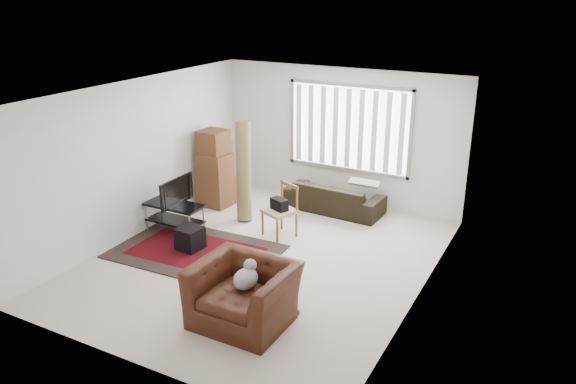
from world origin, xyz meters
name	(u,v)px	position (x,y,z in m)	size (l,w,h in m)	color
room	(281,147)	(0.03, 0.51, 1.76)	(6.00, 6.02, 2.71)	beige
persian_rug	(196,251)	(-1.13, -0.30, 0.01)	(2.69, 1.84, 0.02)	black
tv_stand	(175,212)	(-1.95, 0.20, 0.38)	(1.06, 0.48, 0.53)	black
tv	(173,191)	(-1.95, 0.20, 0.78)	(0.86, 0.11, 0.49)	black
subwoofer	(190,238)	(-1.26, -0.28, 0.21)	(0.38, 0.38, 0.38)	black
moving_boxes	(215,171)	(-2.07, 1.64, 0.71)	(0.65, 0.60, 1.52)	brown
white_flatpack	(211,186)	(-2.15, 1.58, 0.39)	(0.61, 0.09, 0.78)	silver
rolled_rug	(244,171)	(-1.20, 1.33, 0.93)	(0.28, 0.28, 1.84)	brown
sofa	(334,193)	(0.14, 2.45, 0.37)	(1.93, 0.83, 0.74)	black
side_chair	(280,208)	(-0.21, 0.94, 0.51)	(0.66, 0.66, 0.93)	#9D8667
armchair	(243,290)	(0.66, -1.66, 0.47)	(1.26, 1.10, 0.93)	#3A170B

